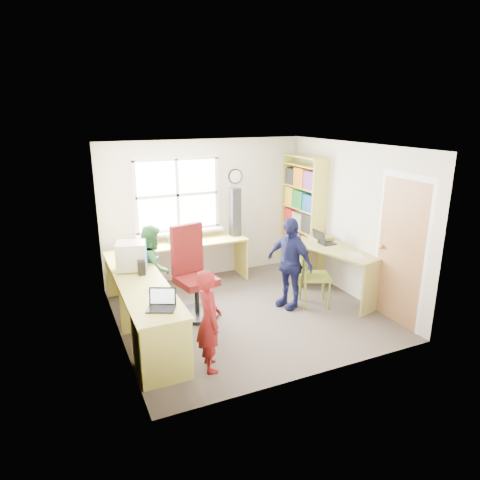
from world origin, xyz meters
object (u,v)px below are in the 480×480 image
at_px(cd_tower, 235,212).
at_px(person_green, 154,267).
at_px(laptop_left, 162,303).
at_px(l_desk, 163,309).
at_px(right_desk, 338,262).
at_px(bookshelf, 302,218).
at_px(swivel_chair, 193,278).
at_px(person_red, 209,320).
at_px(person_navy, 289,263).
at_px(laptop_right, 323,240).
at_px(potted_plant, 171,235).
at_px(crt_monitor, 132,256).
at_px(wooden_chair, 311,273).

height_order(cd_tower, person_green, cd_tower).
bearing_deg(laptop_left, l_desk, 101.16).
height_order(l_desk, right_desk, right_desk).
xyz_separation_m(bookshelf, swivel_chair, (-2.36, -0.89, -0.44)).
distance_m(right_desk, person_red, 2.72).
bearing_deg(swivel_chair, person_navy, -25.24).
distance_m(l_desk, person_navy, 2.01).
xyz_separation_m(laptop_right, potted_plant, (-2.16, 1.21, 0.03)).
xyz_separation_m(l_desk, swivel_chair, (0.59, 0.58, 0.11)).
distance_m(laptop_right, potted_plant, 2.47).
relative_size(swivel_chair, potted_plant, 4.64).
height_order(right_desk, crt_monitor, crt_monitor).
bearing_deg(right_desk, cd_tower, 111.12).
height_order(swivel_chair, wooden_chair, swivel_chair).
bearing_deg(laptop_left, person_red, -1.34).
distance_m(bookshelf, cd_tower, 1.24).
height_order(swivel_chair, potted_plant, swivel_chair).
height_order(bookshelf, person_green, bookshelf).
relative_size(right_desk, person_green, 1.20).
relative_size(swivel_chair, person_red, 1.10).
xyz_separation_m(wooden_chair, person_navy, (-0.31, 0.10, 0.16)).
height_order(l_desk, person_green, person_green).
bearing_deg(wooden_chair, potted_plant, 157.49).
relative_size(wooden_chair, person_navy, 0.70).
distance_m(bookshelf, person_red, 3.50).
height_order(right_desk, person_navy, person_navy).
bearing_deg(person_red, bookshelf, -41.22).
height_order(crt_monitor, person_navy, person_navy).
bearing_deg(person_navy, right_desk, 67.52).
distance_m(wooden_chair, laptop_left, 2.55).
bearing_deg(wooden_chair, laptop_right, 61.53).
bearing_deg(person_navy, person_red, -77.85).
bearing_deg(l_desk, wooden_chair, 3.72).
height_order(potted_plant, person_green, person_green).
xyz_separation_m(right_desk, cd_tower, (-1.09, 1.51, 0.58)).
height_order(right_desk, laptop_right, laptop_right).
relative_size(right_desk, bookshelf, 0.72).
bearing_deg(right_desk, person_red, -172.69).
height_order(l_desk, laptop_left, laptop_left).
xyz_separation_m(right_desk, laptop_left, (-2.99, -0.79, 0.21)).
height_order(swivel_chair, person_green, swivel_chair).
height_order(bookshelf, swivel_chair, bookshelf).
bearing_deg(person_green, wooden_chair, -93.40).
height_order(crt_monitor, person_red, person_red).
height_order(wooden_chair, cd_tower, cd_tower).
xyz_separation_m(right_desk, bookshelf, (0.11, 1.25, 0.41)).
relative_size(laptop_left, laptop_right, 1.18).
xyz_separation_m(l_desk, person_green, (0.14, 1.07, 0.18)).
bearing_deg(crt_monitor, person_navy, 0.45).
xyz_separation_m(swivel_chair, person_green, (-0.45, 0.49, 0.07)).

